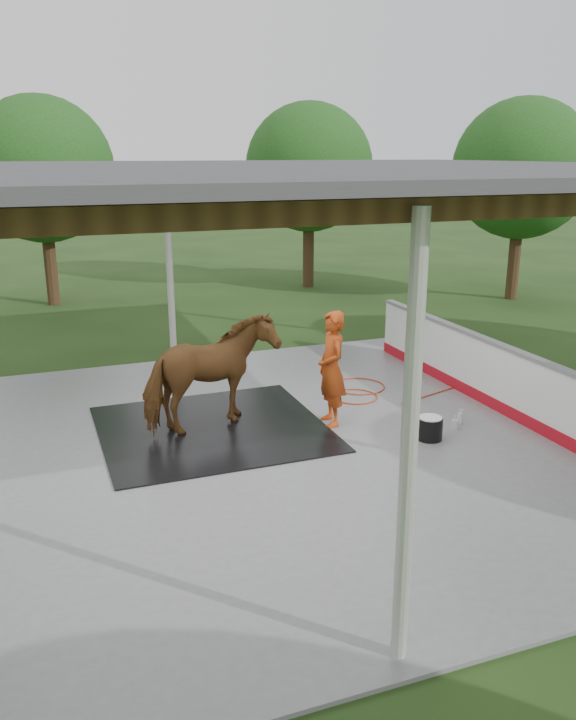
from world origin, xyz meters
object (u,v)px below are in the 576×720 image
object	(u,v)px
dasher_board	(503,380)
wash_bucket	(430,428)
horse	(211,374)
handler	(332,369)

from	to	relation	value
dasher_board	wash_bucket	size ratio (longest dim) A/B	20.62
horse	wash_bucket	distance (m)	3.46
dasher_board	horse	xyz separation A→B (m)	(-4.78, 0.92, 0.37)
handler	wash_bucket	distance (m)	1.77
horse	wash_bucket	bearing A→B (deg)	-134.10
handler	wash_bucket	xyz separation A→B (m)	(1.15, -1.12, -0.75)
dasher_board	wash_bucket	distance (m)	1.92
horse	wash_bucket	world-z (taller)	horse
dasher_board	handler	bearing A→B (deg)	170.56
horse	handler	distance (m)	1.90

